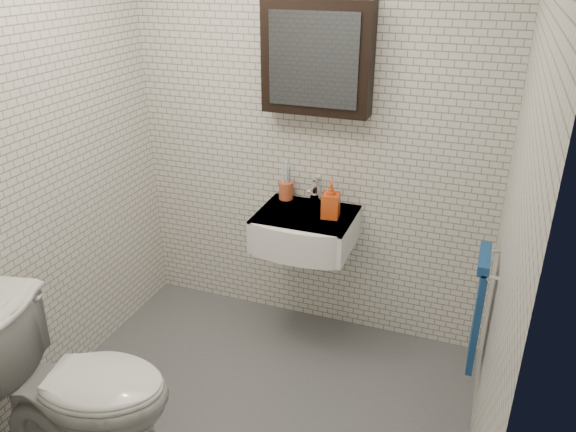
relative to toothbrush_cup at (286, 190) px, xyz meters
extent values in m
cube|color=#52545A|center=(0.13, -0.94, -0.90)|extent=(2.20, 2.00, 0.01)
cube|color=silver|center=(0.13, 0.06, 0.34)|extent=(2.20, 0.02, 2.50)
cube|color=silver|center=(0.13, -1.94, 0.34)|extent=(2.20, 0.02, 2.50)
cube|color=silver|center=(-0.97, -0.94, 0.34)|extent=(0.02, 2.00, 2.50)
cube|color=silver|center=(1.23, -0.94, 0.34)|extent=(0.02, 2.00, 2.50)
cube|color=white|center=(0.18, -0.17, -0.16)|extent=(0.55, 0.45, 0.20)
cylinder|color=silver|center=(0.18, -0.15, -0.07)|extent=(0.31, 0.31, 0.02)
cylinder|color=silver|center=(0.18, -0.15, -0.06)|extent=(0.04, 0.04, 0.01)
cube|color=white|center=(0.18, -0.17, -0.06)|extent=(0.55, 0.45, 0.01)
cylinder|color=silver|center=(0.18, 0.00, -0.03)|extent=(0.06, 0.06, 0.06)
cylinder|color=silver|center=(0.18, 0.00, 0.03)|extent=(0.03, 0.03, 0.08)
cylinder|color=silver|center=(0.18, -0.06, 0.06)|extent=(0.02, 0.12, 0.02)
cube|color=silver|center=(0.18, 0.03, 0.09)|extent=(0.02, 0.09, 0.01)
cube|color=black|center=(0.18, -0.01, 0.79)|extent=(0.60, 0.14, 0.60)
cube|color=#3F444C|center=(0.18, -0.09, 0.79)|extent=(0.49, 0.01, 0.49)
cylinder|color=silver|center=(1.19, -0.59, 0.04)|extent=(0.02, 0.30, 0.02)
cylinder|color=silver|center=(1.21, -0.46, 0.04)|extent=(0.04, 0.02, 0.02)
cylinder|color=silver|center=(1.21, -0.72, 0.04)|extent=(0.04, 0.02, 0.02)
cube|color=#1E558A|center=(1.18, -0.59, -0.23)|extent=(0.03, 0.26, 0.54)
cube|color=#1E558A|center=(1.17, -0.59, 0.06)|extent=(0.05, 0.26, 0.05)
cylinder|color=#B84F2E|center=(0.00, 0.00, -0.01)|extent=(0.09, 0.09, 0.11)
cylinder|color=white|center=(-0.02, -0.01, 0.06)|extent=(0.02, 0.03, 0.20)
cylinder|color=#3E91C6|center=(0.01, -0.01, 0.05)|extent=(0.02, 0.02, 0.18)
cylinder|color=white|center=(-0.01, 0.01, 0.07)|extent=(0.02, 0.04, 0.21)
cylinder|color=#3E91C6|center=(0.02, 0.01, 0.06)|extent=(0.03, 0.04, 0.19)
imported|color=orange|center=(0.33, -0.16, 0.05)|extent=(0.11, 0.11, 0.21)
imported|color=silver|center=(-0.47, -1.44, -0.48)|extent=(0.92, 0.64, 0.86)
camera|label=1|loc=(1.11, -2.95, 1.28)|focal=35.00mm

